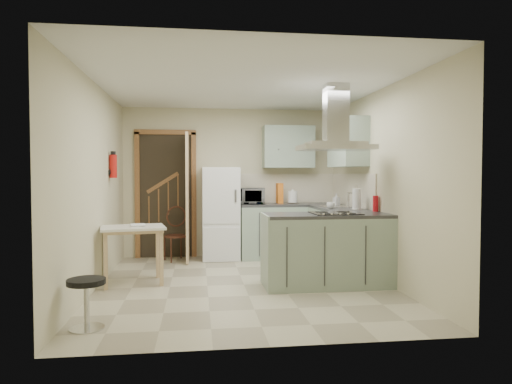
{
  "coord_description": "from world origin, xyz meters",
  "views": [
    {
      "loc": [
        -0.57,
        -5.66,
        1.39
      ],
      "look_at": [
        0.21,
        0.45,
        1.15
      ],
      "focal_mm": 32.0,
      "sensor_mm": 36.0,
      "label": 1
    }
  ],
  "objects": [
    {
      "name": "soap_bottle",
      "position": [
        1.63,
        1.39,
        0.99
      ],
      "size": [
        0.11,
        0.11,
        0.18
      ],
      "primitive_type": "imported",
      "rotation": [
        0.0,
        0.0,
        0.41
      ],
      "color": "silver",
      "rests_on": "counter_right"
    },
    {
      "name": "counter_right",
      "position": [
        1.5,
        1.12,
        0.45
      ],
      "size": [
        0.6,
        1.95,
        0.9
      ],
      "primitive_type": "cube",
      "color": "#9EB2A0",
      "rests_on": "floor"
    },
    {
      "name": "microwave",
      "position": [
        0.29,
        1.81,
        1.03
      ],
      "size": [
        0.51,
        0.38,
        0.26
      ],
      "primitive_type": "imported",
      "rotation": [
        0.0,
        0.0,
        -0.14
      ],
      "color": "black",
      "rests_on": "counter_back"
    },
    {
      "name": "cup",
      "position": [
        1.31,
        0.62,
        0.95
      ],
      "size": [
        0.15,
        0.15,
        0.09
      ],
      "primitive_type": "imported",
      "rotation": [
        0.0,
        0.0,
        -0.33
      ],
      "color": "silver",
      "rests_on": "counter_right"
    },
    {
      "name": "right_wall",
      "position": [
        1.8,
        0.0,
        1.25
      ],
      "size": [
        0.0,
        4.2,
        4.2
      ],
      "primitive_type": "plane",
      "rotation": [
        1.57,
        0.0,
        -1.57
      ],
      "color": "beige",
      "rests_on": "floor"
    },
    {
      "name": "stool",
      "position": [
        -1.57,
        -1.45,
        0.23
      ],
      "size": [
        0.35,
        0.35,
        0.46
      ],
      "primitive_type": "cylinder",
      "rotation": [
        0.0,
        0.0,
        -0.03
      ],
      "color": "black",
      "rests_on": "floor"
    },
    {
      "name": "cereal_box",
      "position": [
        0.81,
        1.95,
        1.07
      ],
      "size": [
        0.09,
        0.23,
        0.34
      ],
      "primitive_type": "cube",
      "rotation": [
        0.0,
        0.0,
        -0.01
      ],
      "color": "orange",
      "rests_on": "counter_back"
    },
    {
      "name": "splashback",
      "position": [
        0.96,
        2.09,
        1.15
      ],
      "size": [
        1.68,
        0.02,
        0.5
      ],
      "primitive_type": "cube",
      "color": "beige",
      "rests_on": "counter_back"
    },
    {
      "name": "doorway",
      "position": [
        -1.1,
        2.07,
        1.05
      ],
      "size": [
        1.1,
        0.12,
        2.1
      ],
      "primitive_type": "cube",
      "color": "brown",
      "rests_on": "floor"
    },
    {
      "name": "paper_towel",
      "position": [
        1.61,
        0.39,
        1.05
      ],
      "size": [
        0.14,
        0.14,
        0.3
      ],
      "primitive_type": "cylinder",
      "rotation": [
        0.0,
        0.0,
        0.18
      ],
      "color": "silver",
      "rests_on": "counter_right"
    },
    {
      "name": "peninsula",
      "position": [
        1.02,
        -0.18,
        0.45
      ],
      "size": [
        1.55,
        0.65,
        0.9
      ],
      "primitive_type": "cube",
      "color": "#9EB2A0",
      "rests_on": "floor"
    },
    {
      "name": "wall_cabinet_right",
      "position": [
        1.62,
        0.85,
        1.85
      ],
      "size": [
        0.35,
        0.9,
        0.7
      ],
      "primitive_type": "cube",
      "color": "#9EB2A0",
      "rests_on": "right_wall"
    },
    {
      "name": "drop_leaf_table",
      "position": [
        -1.39,
        0.24,
        0.37
      ],
      "size": [
        0.87,
        0.72,
        0.73
      ],
      "primitive_type": "cube",
      "rotation": [
        0.0,
        0.0,
        0.18
      ],
      "color": "#D1BB80",
      "rests_on": "floor"
    },
    {
      "name": "kettle",
      "position": [
        1.0,
        1.8,
        1.02
      ],
      "size": [
        0.21,
        0.21,
        0.23
      ],
      "primitive_type": "cylinder",
      "rotation": [
        0.0,
        0.0,
        0.39
      ],
      "color": "white",
      "rests_on": "counter_back"
    },
    {
      "name": "counter_back",
      "position": [
        0.66,
        1.8,
        0.45
      ],
      "size": [
        1.08,
        0.6,
        0.9
      ],
      "primitive_type": "cube",
      "color": "#9EB2A0",
      "rests_on": "floor"
    },
    {
      "name": "extractor_hood",
      "position": [
        1.12,
        -0.18,
        1.72
      ],
      "size": [
        0.9,
        0.55,
        0.1
      ],
      "primitive_type": "cube",
      "color": "silver",
      "rests_on": "ceiling"
    },
    {
      "name": "book",
      "position": [
        -1.42,
        0.27,
        0.79
      ],
      "size": [
        0.22,
        0.28,
        0.11
      ],
      "primitive_type": "imported",
      "rotation": [
        0.0,
        0.0,
        0.17
      ],
      "color": "#A64F37",
      "rests_on": "drop_leaf_table"
    },
    {
      "name": "fire_extinguisher",
      "position": [
        -1.74,
        0.9,
        1.5
      ],
      "size": [
        0.1,
        0.1,
        0.32
      ],
      "primitive_type": "cylinder",
      "color": "#B2140F",
      "rests_on": "left_wall"
    },
    {
      "name": "left_wall",
      "position": [
        -1.8,
        0.0,
        1.25
      ],
      "size": [
        0.0,
        4.2,
        4.2
      ],
      "primitive_type": "plane",
      "rotation": [
        1.57,
        0.0,
        1.57
      ],
      "color": "beige",
      "rests_on": "floor"
    },
    {
      "name": "wall_cabinet_back",
      "position": [
        0.95,
        1.93,
        1.85
      ],
      "size": [
        0.85,
        0.35,
        0.7
      ],
      "primitive_type": "cube",
      "color": "#9EB2A0",
      "rests_on": "back_wall"
    },
    {
      "name": "back_wall",
      "position": [
        0.0,
        2.1,
        1.25
      ],
      "size": [
        3.6,
        0.0,
        3.6
      ],
      "primitive_type": "plane",
      "rotation": [
        1.57,
        0.0,
        0.0
      ],
      "color": "beige",
      "rests_on": "floor"
    },
    {
      "name": "bentwood_chair",
      "position": [
        -0.92,
        1.74,
        0.4
      ],
      "size": [
        0.46,
        0.46,
        0.79
      ],
      "primitive_type": "cube",
      "rotation": [
        0.0,
        0.0,
        0.42
      ],
      "color": "#472917",
      "rests_on": "floor"
    },
    {
      "name": "red_bottle",
      "position": [
        1.75,
        0.07,
        1.0
      ],
      "size": [
        0.08,
        0.08,
        0.21
      ],
      "primitive_type": "cylinder",
      "rotation": [
        0.0,
        0.0,
        0.16
      ],
      "color": "red",
      "rests_on": "peninsula"
    },
    {
      "name": "ceiling",
      "position": [
        0.0,
        0.0,
        2.5
      ],
      "size": [
        4.2,
        4.2,
        0.0
      ],
      "primitive_type": "plane",
      "rotation": [
        3.14,
        0.0,
        0.0
      ],
      "color": "silver",
      "rests_on": "back_wall"
    },
    {
      "name": "fridge",
      "position": [
        -0.2,
        1.8,
        0.75
      ],
      "size": [
        0.6,
        0.6,
        1.5
      ],
      "primitive_type": "cube",
      "color": "white",
      "rests_on": "floor"
    },
    {
      "name": "hob",
      "position": [
        1.12,
        -0.18,
        0.91
      ],
      "size": [
        0.58,
        0.5,
        0.01
      ],
      "primitive_type": "cube",
      "color": "black",
      "rests_on": "peninsula"
    },
    {
      "name": "floor",
      "position": [
        0.0,
        0.0,
        0.0
      ],
      "size": [
        4.2,
        4.2,
        0.0
      ],
      "primitive_type": "plane",
      "color": "#BBB191",
      "rests_on": "ground"
    },
    {
      "name": "sink",
      "position": [
        1.5,
        0.95,
        0.91
      ],
      "size": [
        0.45,
        0.4,
        0.01
      ],
      "primitive_type": "cube",
      "color": "silver",
      "rests_on": "counter_right"
    }
  ]
}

